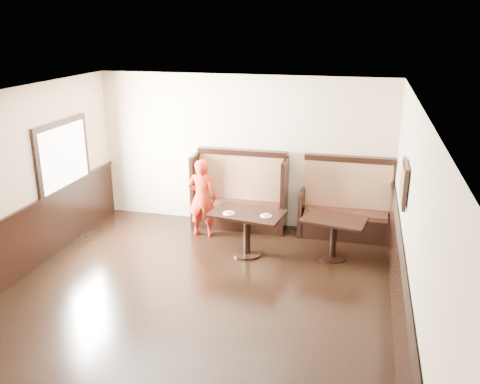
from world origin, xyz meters
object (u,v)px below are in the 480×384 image
(child, at_px, (202,198))
(booth_neighbor, at_px, (346,211))
(table_neighbor, at_px, (334,228))
(table_main, at_px, (247,222))
(booth_main, at_px, (240,199))

(child, bearing_deg, booth_neighbor, -170.40)
(table_neighbor, bearing_deg, child, -178.41)
(booth_neighbor, height_order, table_neighbor, booth_neighbor)
(table_main, xyz_separation_m, table_neighbor, (1.39, 0.20, -0.05))
(booth_neighbor, distance_m, child, 2.58)
(booth_main, bearing_deg, table_main, -70.88)
(table_neighbor, height_order, child, child)
(booth_neighbor, distance_m, table_main, 1.94)
(booth_neighbor, bearing_deg, table_neighbor, -98.65)
(booth_main, height_order, booth_neighbor, same)
(booth_neighbor, xyz_separation_m, table_main, (-1.54, -1.18, 0.09))
(booth_neighbor, relative_size, table_main, 1.31)
(booth_neighbor, relative_size, child, 1.16)
(booth_neighbor, height_order, child, booth_neighbor)
(booth_main, distance_m, child, 0.83)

